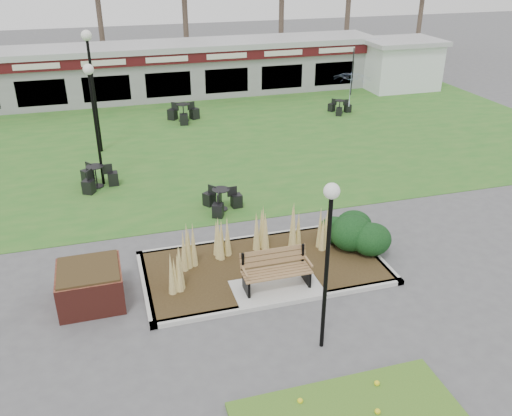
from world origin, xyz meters
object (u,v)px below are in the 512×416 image
object	(u,v)px
brick_planter	(90,285)
bistro_set_a	(97,180)
bistro_set_b	(221,203)
patio_umbrella	(351,90)
lamp_post_near_right	(329,232)
food_pavilion	(164,70)
lamp_post_mid_right	(92,99)
park_bench	(276,269)
bistro_set_d	(184,115)
lamp_post_mid_left	(90,65)
car_black	(23,69)
bistro_set_c	(339,109)
service_hut	(400,63)

from	to	relation	value
brick_planter	bistro_set_a	distance (m)	7.03
bistro_set_b	patio_umbrella	bearing A→B (deg)	44.03
lamp_post_near_right	bistro_set_a	bearing A→B (deg)	113.54
food_pavilion	lamp_post_near_right	world-z (taller)	lamp_post_near_right
lamp_post_near_right	lamp_post_mid_right	distance (m)	11.08
lamp_post_mid_right	lamp_post_near_right	bearing A→B (deg)	-67.94
park_bench	patio_umbrella	distance (m)	15.08
brick_planter	bistro_set_d	distance (m)	14.71
park_bench	lamp_post_mid_left	xyz separation A→B (m)	(-3.81, 11.48, 2.95)
bistro_set_d	car_black	size ratio (longest dim) A/B	0.40
food_pavilion	bistro_set_b	distance (m)	15.01
lamp_post_mid_left	patio_umbrella	distance (m)	12.06
food_pavilion	bistro_set_b	world-z (taller)	food_pavilion
lamp_post_mid_right	car_black	distance (m)	19.22
lamp_post_mid_left	bistro_set_b	xyz separation A→B (m)	(3.53, -6.73, -3.28)
food_pavilion	bistro_set_a	size ratio (longest dim) A/B	16.75
park_bench	bistro_set_d	world-z (taller)	park_bench
lamp_post_mid_left	bistro_set_d	bearing A→B (deg)	39.19
lamp_post_mid_right	bistro_set_d	bearing A→B (deg)	59.08
patio_umbrella	park_bench	bearing A→B (deg)	-122.10
brick_planter	lamp_post_mid_right	distance (m)	7.71
food_pavilion	lamp_post_near_right	distance (m)	22.05
bistro_set_b	brick_planter	bearing A→B (deg)	-135.87
bistro_set_a	patio_umbrella	world-z (taller)	patio_umbrella
car_black	brick_planter	bearing A→B (deg)	-176.54
park_bench	lamp_post_mid_left	bearing A→B (deg)	108.35
lamp_post_mid_left	bistro_set_b	bearing A→B (deg)	-62.30
bistro_set_c	food_pavilion	bearing A→B (deg)	143.78
lamp_post_mid_right	bistro_set_d	xyz separation A→B (m)	(4.05, 6.76, -2.81)
bistro_set_c	car_black	bearing A→B (deg)	141.51
bistro_set_b	lamp_post_mid_left	bearing A→B (deg)	117.70
brick_planter	bistro_set_c	bearing A→B (deg)	46.61
brick_planter	car_black	bearing A→B (deg)	97.94
park_bench	car_black	bearing A→B (deg)	106.75
park_bench	bistro_set_d	xyz separation A→B (m)	(0.18, 14.73, -0.29)
lamp_post_mid_left	service_hut	bearing A→B (deg)	19.93
food_pavilion	bistro_set_b	bearing A→B (deg)	-91.06
park_bench	brick_planter	bearing A→B (deg)	170.31
park_bench	service_hut	xyz separation A→B (m)	(13.50, 17.75, 0.86)
park_bench	bistro_set_c	xyz separation A→B (m)	(7.99, 13.86, -0.35)
car_black	bistro_set_d	bearing A→B (deg)	-149.85
bistro_set_a	lamp_post_near_right	bearing A→B (deg)	-66.46
brick_planter	patio_umbrella	size ratio (longest dim) A/B	0.64
bistro_set_b	patio_umbrella	size ratio (longest dim) A/B	0.58
food_pavilion	service_hut	xyz separation A→B (m)	(13.50, -1.96, -0.03)
service_hut	bistro_set_b	bearing A→B (deg)	-136.66
lamp_post_near_right	lamp_post_mid_left	bearing A→B (deg)	106.59
park_bench	bistro_set_a	world-z (taller)	park_bench
lamp_post_mid_left	bistro_set_d	size ratio (longest dim) A/B	3.10
bistro_set_c	car_black	size ratio (longest dim) A/B	0.31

